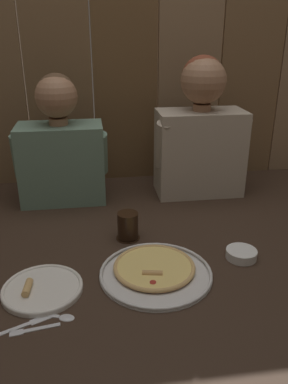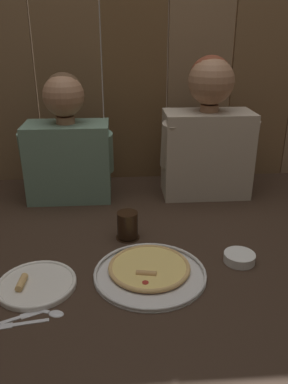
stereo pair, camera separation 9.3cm
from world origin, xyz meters
TOP-DOWN VIEW (x-y plane):
  - ground_plane at (0.00, 0.00)m, footprint 3.20×3.20m
  - pizza_tray at (-0.00, -0.15)m, footprint 0.36×0.36m
  - dinner_plate at (-0.35, -0.19)m, footprint 0.24×0.24m
  - drinking_glass at (-0.06, 0.09)m, footprint 0.09×0.09m
  - dipping_bowl at (0.31, -0.10)m, footprint 0.11×0.11m
  - table_fork at (-0.36, -0.36)m, footprint 0.13×0.04m
  - table_knife at (-0.38, -0.34)m, footprint 0.15×0.08m
  - table_spoon at (-0.30, -0.32)m, footprint 0.14×0.06m
  - diner_left at (-0.31, 0.49)m, footprint 0.40×0.21m
  - diner_right at (0.31, 0.49)m, footprint 0.43×0.21m
  - wooden_backdrop_wall at (0.00, 0.75)m, footprint 2.19×0.03m

SIDE VIEW (x-z plane):
  - ground_plane at x=0.00m, z-range 0.00..0.00m
  - table_knife at x=-0.38m, z-range 0.00..0.00m
  - table_fork at x=-0.36m, z-range 0.00..0.01m
  - table_spoon at x=-0.30m, z-range 0.00..0.01m
  - dinner_plate at x=-0.35m, z-range -0.01..0.03m
  - pizza_tray at x=0.00m, z-range 0.00..0.02m
  - dipping_bowl at x=0.31m, z-range 0.00..0.03m
  - drinking_glass at x=-0.06m, z-range 0.00..0.10m
  - diner_left at x=-0.31m, z-range -0.03..0.53m
  - diner_right at x=0.31m, z-range -0.02..0.61m
  - wooden_backdrop_wall at x=0.00m, z-range 0.00..1.21m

